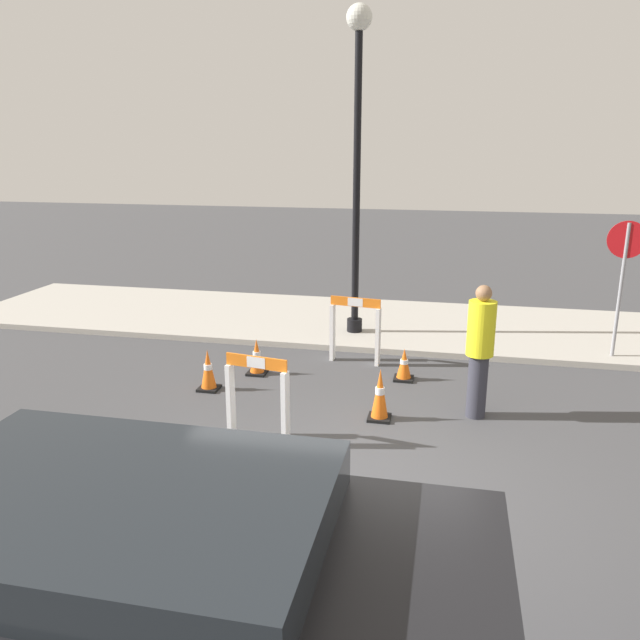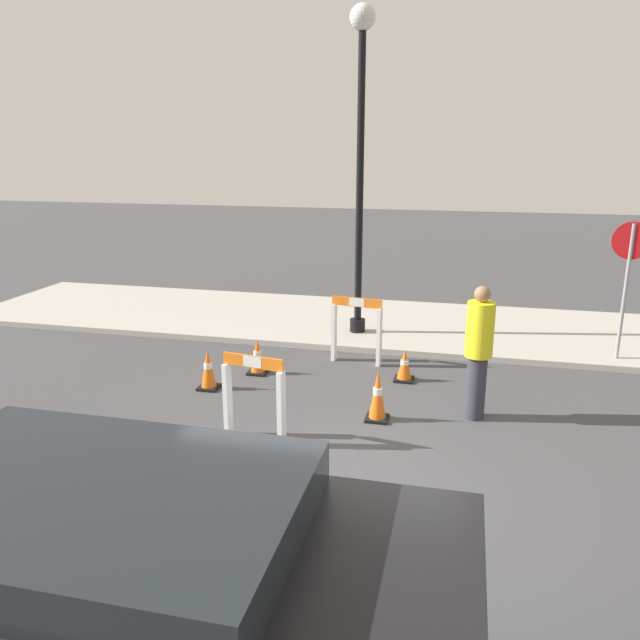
% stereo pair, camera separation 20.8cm
% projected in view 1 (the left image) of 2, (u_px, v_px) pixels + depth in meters
% --- Properties ---
extents(ground_plane, '(60.00, 60.00, 0.00)m').
position_uv_depth(ground_plane, '(350.00, 491.00, 6.55)').
color(ground_plane, '#424244').
extents(sidewalk_slab, '(18.00, 3.56, 0.11)m').
position_uv_depth(sidewalk_slab, '(401.00, 324.00, 12.45)').
color(sidewalk_slab, '#ADA89E').
rests_on(sidewalk_slab, ground_plane).
extents(streetlamp_post, '(0.44, 0.44, 5.67)m').
position_uv_depth(streetlamp_post, '(358.00, 132.00, 10.84)').
color(streetlamp_post, black).
rests_on(streetlamp_post, sidewalk_slab).
extents(stop_sign, '(0.60, 0.08, 2.25)m').
position_uv_depth(stop_sign, '(624.00, 267.00, 10.03)').
color(stop_sign, gray).
rests_on(stop_sign, sidewalk_slab).
extents(barricade_0, '(0.81, 0.26, 1.09)m').
position_uv_depth(barricade_0, '(257.00, 396.00, 7.51)').
color(barricade_0, white).
rests_on(barricade_0, ground_plane).
extents(barricade_1, '(0.86, 0.25, 1.12)m').
position_uv_depth(barricade_1, '(355.00, 328.00, 10.27)').
color(barricade_1, white).
rests_on(barricade_1, ground_plane).
extents(traffic_cone_0, '(0.30, 0.30, 0.62)m').
position_uv_depth(traffic_cone_0, '(208.00, 371.00, 9.19)').
color(traffic_cone_0, black).
rests_on(traffic_cone_0, ground_plane).
extents(traffic_cone_1, '(0.30, 0.30, 0.71)m').
position_uv_depth(traffic_cone_1, '(380.00, 395.00, 8.17)').
color(traffic_cone_1, black).
rests_on(traffic_cone_1, ground_plane).
extents(traffic_cone_2, '(0.30, 0.30, 0.58)m').
position_uv_depth(traffic_cone_2, '(257.00, 357.00, 9.83)').
color(traffic_cone_2, black).
rests_on(traffic_cone_2, ground_plane).
extents(traffic_cone_3, '(0.30, 0.30, 0.51)m').
position_uv_depth(traffic_cone_3, '(404.00, 365.00, 9.59)').
color(traffic_cone_3, black).
rests_on(traffic_cone_3, ground_plane).
extents(person_worker, '(0.39, 0.39, 1.80)m').
position_uv_depth(person_worker, '(480.00, 348.00, 8.10)').
color(person_worker, '#33333D').
rests_on(person_worker, ground_plane).
extents(parked_car_1, '(4.10, 1.87, 1.79)m').
position_uv_depth(parked_car_1, '(126.00, 612.00, 3.46)').
color(parked_car_1, black).
rests_on(parked_car_1, ground_plane).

